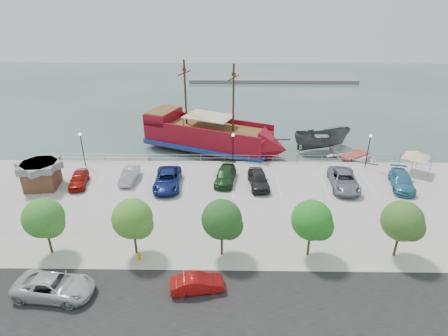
{
  "coord_description": "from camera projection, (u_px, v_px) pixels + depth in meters",
  "views": [
    {
      "loc": [
        -0.46,
        -34.43,
        19.78
      ],
      "look_at": [
        -1.0,
        2.0,
        2.0
      ],
      "focal_mm": 30.0,
      "sensor_mm": 36.0,
      "label": 1
    }
  ],
  "objects": [
    {
      "name": "shed",
      "position": [
        41.0,
        174.0,
        40.22
      ],
      "size": [
        3.95,
        3.95,
        2.94
      ],
      "rotation": [
        0.0,
        0.0,
        0.11
      ],
      "color": "brown",
      "rests_on": "land_slab"
    },
    {
      "name": "dock_east",
      "position": [
        346.0,
        164.0,
        48.02
      ],
      "size": [
        8.08,
        5.11,
        0.45
      ],
      "primitive_type": "cube",
      "rotation": [
        0.0,
        0.0,
        0.4
      ],
      "color": "slate",
      "rests_on": "ground"
    },
    {
      "name": "tree_d",
      "position": [
        224.0,
        221.0,
        29.12
      ],
      "size": [
        3.3,
        3.2,
        5.0
      ],
      "color": "#473321",
      "rests_on": "sidewalk"
    },
    {
      "name": "tree_e",
      "position": [
        314.0,
        222.0,
        29.02
      ],
      "size": [
        3.3,
        3.2,
        5.0
      ],
      "color": "#473321",
      "rests_on": "sidewalk"
    },
    {
      "name": "lamp_post_right",
      "position": [
        369.0,
        145.0,
        43.94
      ],
      "size": [
        0.36,
        0.36,
        4.28
      ],
      "color": "black",
      "rests_on": "land_slab"
    },
    {
      "name": "parked_car_d",
      "position": [
        225.0,
        176.0,
        41.7
      ],
      "size": [
        2.72,
        5.29,
        1.47
      ],
      "primitive_type": "imported",
      "rotation": [
        0.0,
        0.0,
        -0.14
      ],
      "color": "#193F1C",
      "rests_on": "land_slab"
    },
    {
      "name": "pirate_ship",
      "position": [
        217.0,
        138.0,
        50.85
      ],
      "size": [
        20.46,
        12.86,
        12.79
      ],
      "rotation": [
        0.0,
        0.0,
        -0.41
      ],
      "color": "maroon",
      "rests_on": "ground"
    },
    {
      "name": "tree_b",
      "position": [
        45.0,
        219.0,
        29.3
      ],
      "size": [
        3.3,
        3.2,
        5.0
      ],
      "color": "#473321",
      "rests_on": "sidewalk"
    },
    {
      "name": "sidewalk",
      "position": [
        234.0,
        254.0,
        30.61
      ],
      "size": [
        100.0,
        4.0,
        0.05
      ],
      "primitive_type": "cube",
      "color": "#B6B49B",
      "rests_on": "land_slab"
    },
    {
      "name": "lamp_post_left",
      "position": [
        82.0,
        143.0,
        44.4
      ],
      "size": [
        0.36,
        0.36,
        4.28
      ],
      "color": "black",
      "rests_on": "land_slab"
    },
    {
      "name": "canopy_tent",
      "position": [
        418.0,
        151.0,
        42.87
      ],
      "size": [
        4.4,
        4.4,
        3.16
      ],
      "rotation": [
        0.0,
        0.0,
        0.18
      ],
      "color": "slate",
      "rests_on": "land_slab"
    },
    {
      "name": "parked_car_b",
      "position": [
        130.0,
        175.0,
        41.85
      ],
      "size": [
        1.62,
        4.3,
        1.4
      ],
      "primitive_type": "imported",
      "rotation": [
        0.0,
        0.0,
        -0.03
      ],
      "color": "#A0A2AC",
      "rests_on": "land_slab"
    },
    {
      "name": "speedboat",
      "position": [
        354.0,
        158.0,
        48.46
      ],
      "size": [
        8.22,
        8.77,
        1.48
      ],
      "primitive_type": "imported",
      "rotation": [
        0.0,
        0.0,
        0.59
      ],
      "color": "white",
      "rests_on": "ground"
    },
    {
      "name": "street_sedan",
      "position": [
        197.0,
        283.0,
        26.71
      ],
      "size": [
        4.08,
        2.0,
        1.29
      ],
      "primitive_type": "imported",
      "rotation": [
        0.0,
        0.0,
        1.74
      ],
      "color": "#A31010",
      "rests_on": "street"
    },
    {
      "name": "ground",
      "position": [
        233.0,
        201.0,
        40.04
      ],
      "size": [
        160.0,
        160.0,
        0.0
      ],
      "primitive_type": "plane",
      "color": "#344846"
    },
    {
      "name": "street_van",
      "position": [
        54.0,
        286.0,
        26.26
      ],
      "size": [
        5.86,
        3.17,
        1.56
      ],
      "primitive_type": "imported",
      "rotation": [
        0.0,
        0.0,
        1.47
      ],
      "color": "#B8B8B9",
      "rests_on": "street"
    },
    {
      "name": "parked_car_e",
      "position": [
        258.0,
        179.0,
        40.71
      ],
      "size": [
        2.42,
        5.06,
        1.67
      ],
      "primitive_type": "imported",
      "rotation": [
        0.0,
        0.0,
        0.09
      ],
      "color": "black",
      "rests_on": "land_slab"
    },
    {
      "name": "seawall_railing",
      "position": [
        233.0,
        158.0,
        46.38
      ],
      "size": [
        50.0,
        0.06,
        1.0
      ],
      "color": "gray",
      "rests_on": "land_slab"
    },
    {
      "name": "patrol_boat",
      "position": [
        321.0,
        141.0,
        51.47
      ],
      "size": [
        8.28,
        4.19,
        3.06
      ],
      "primitive_type": "imported",
      "rotation": [
        0.0,
        0.0,
        1.73
      ],
      "color": "#44474A",
      "rests_on": "ground"
    },
    {
      "name": "parked_car_a",
      "position": [
        79.0,
        179.0,
        40.95
      ],
      "size": [
        2.41,
        4.52,
        1.46
      ],
      "primitive_type": "imported",
      "rotation": [
        0.0,
        0.0,
        0.17
      ],
      "color": "maroon",
      "rests_on": "land_slab"
    },
    {
      "name": "fire_hydrant",
      "position": [
        139.0,
        256.0,
        29.82
      ],
      "size": [
        0.27,
        0.27,
        0.77
      ],
      "rotation": [
        0.0,
        0.0,
        -0.07
      ],
      "color": "#D39305",
      "rests_on": "sidewalk"
    },
    {
      "name": "far_shore",
      "position": [
        273.0,
        81.0,
        89.16
      ],
      "size": [
        40.0,
        3.0,
        0.8
      ],
      "primitive_type": "cube",
      "color": "slate",
      "rests_on": "ground"
    },
    {
      "name": "parked_car_c",
      "position": [
        167.0,
        180.0,
        40.65
      ],
      "size": [
        2.99,
        6.03,
        1.64
      ],
      "primitive_type": "imported",
      "rotation": [
        0.0,
        0.0,
        0.04
      ],
      "color": "navy",
      "rests_on": "land_slab"
    },
    {
      "name": "street",
      "position": [
        235.0,
        311.0,
        25.22
      ],
      "size": [
        100.0,
        8.0,
        0.04
      ],
      "primitive_type": "cube",
      "color": "black",
      "rests_on": "land_slab"
    },
    {
      "name": "lamp_post_mid",
      "position": [
        233.0,
        144.0,
        44.16
      ],
      "size": [
        0.36,
        0.36,
        4.28
      ],
      "color": "black",
      "rests_on": "land_slab"
    },
    {
      "name": "parked_car_h",
      "position": [
        402.0,
        181.0,
        40.47
      ],
      "size": [
        3.22,
        5.66,
        1.55
      ],
      "primitive_type": "imported",
      "rotation": [
        0.0,
        0.0,
        -0.21
      ],
      "color": "teal",
      "rests_on": "land_slab"
    },
    {
      "name": "tree_c",
      "position": [
        134.0,
        220.0,
        29.21
      ],
      "size": [
        3.3,
        3.2,
        5.0
      ],
      "color": "#473321",
      "rests_on": "sidewalk"
    },
    {
      "name": "tree_f",
      "position": [
        404.0,
        222.0,
        28.93
      ],
      "size": [
        3.3,
        3.2,
        5.0
      ],
      "color": "#473321",
      "rests_on": "sidewalk"
    },
    {
      "name": "dock_mid",
      "position": [
        297.0,
        163.0,
        48.11
      ],
      "size": [
        7.65,
        3.36,
        0.42
      ],
      "primitive_type": "cube",
      "rotation": [
        0.0,
        0.0,
        -0.17
      ],
      "color": "#67605A",
      "rests_on": "ground"
    },
    {
      "name": "dock_west",
      "position": [
        118.0,
        162.0,
        48.41
      ],
      "size": [
        7.98,
        3.44,
        0.44
      ],
      "primitive_type": "cube",
      "rotation": [
        0.0,
        0.0,
        0.16
      ],
      "color": "slate",
      "rests_on": "ground"
    },
    {
      "name": "parked_car_g",
      "position": [
        344.0,
        180.0,
        40.48
      ],
      "size": [
        3.22,
        6.19,
        1.67
      ],
      "primitive_type": "imported",
      "rotation": [
        0.0,
        0.0,
        -0.08
      ],
      "color": "gray",
      "rests_on": "land_slab"
    }
  ]
}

